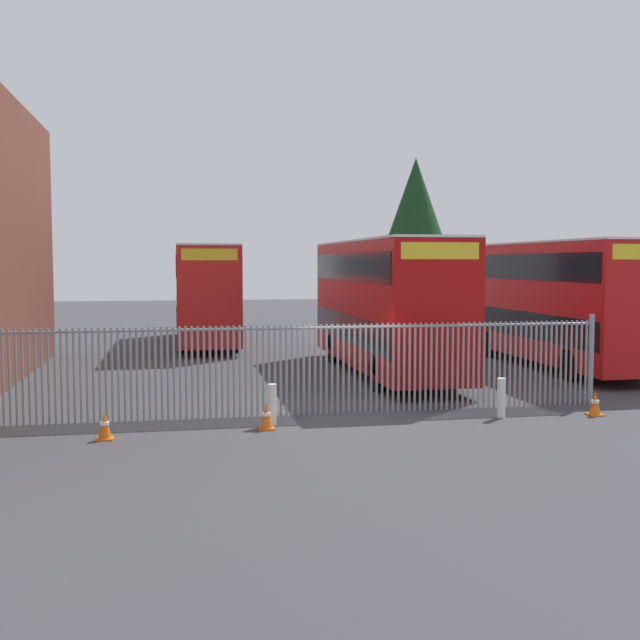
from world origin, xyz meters
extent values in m
plane|color=#3D3D42|center=(0.00, 8.00, 0.00)|extent=(100.00, 100.00, 0.00)
cylinder|color=gray|center=(-8.04, 0.00, 1.10)|extent=(0.06, 0.06, 2.20)
cylinder|color=gray|center=(-7.90, 0.00, 1.10)|extent=(0.06, 0.06, 2.20)
cylinder|color=gray|center=(-7.76, 0.00, 1.10)|extent=(0.06, 0.06, 2.20)
cylinder|color=gray|center=(-7.61, 0.00, 1.10)|extent=(0.06, 0.06, 2.20)
cylinder|color=gray|center=(-7.47, 0.00, 1.10)|extent=(0.06, 0.06, 2.20)
cylinder|color=gray|center=(-7.33, 0.00, 1.10)|extent=(0.06, 0.06, 2.20)
cylinder|color=gray|center=(-7.19, 0.00, 1.10)|extent=(0.06, 0.06, 2.20)
cylinder|color=gray|center=(-7.05, 0.00, 1.10)|extent=(0.06, 0.06, 2.20)
cylinder|color=gray|center=(-6.91, 0.00, 1.10)|extent=(0.06, 0.06, 2.20)
cylinder|color=gray|center=(-6.77, 0.00, 1.10)|extent=(0.06, 0.06, 2.20)
cylinder|color=gray|center=(-6.63, 0.00, 1.10)|extent=(0.06, 0.06, 2.20)
cylinder|color=gray|center=(-6.49, 0.00, 1.10)|extent=(0.06, 0.06, 2.20)
cylinder|color=gray|center=(-6.35, 0.00, 1.10)|extent=(0.06, 0.06, 2.20)
cylinder|color=gray|center=(-6.21, 0.00, 1.10)|extent=(0.06, 0.06, 2.20)
cylinder|color=gray|center=(-6.07, 0.00, 1.10)|extent=(0.06, 0.06, 2.20)
cylinder|color=gray|center=(-5.93, 0.00, 1.10)|extent=(0.06, 0.06, 2.20)
cylinder|color=gray|center=(-5.79, 0.00, 1.10)|extent=(0.06, 0.06, 2.20)
cylinder|color=gray|center=(-5.65, 0.00, 1.10)|extent=(0.06, 0.06, 2.20)
cylinder|color=gray|center=(-5.51, 0.00, 1.10)|extent=(0.06, 0.06, 2.20)
cylinder|color=gray|center=(-5.37, 0.00, 1.10)|extent=(0.06, 0.06, 2.20)
cylinder|color=gray|center=(-5.23, 0.00, 1.10)|extent=(0.06, 0.06, 2.20)
cylinder|color=gray|center=(-5.09, 0.00, 1.10)|extent=(0.06, 0.06, 2.20)
cylinder|color=gray|center=(-4.95, 0.00, 1.10)|extent=(0.06, 0.06, 2.20)
cylinder|color=gray|center=(-4.81, 0.00, 1.10)|extent=(0.06, 0.06, 2.20)
cylinder|color=gray|center=(-4.67, 0.00, 1.10)|extent=(0.06, 0.06, 2.20)
cylinder|color=gray|center=(-4.53, 0.00, 1.10)|extent=(0.06, 0.06, 2.20)
cylinder|color=gray|center=(-4.38, 0.00, 1.10)|extent=(0.06, 0.06, 2.20)
cylinder|color=gray|center=(-4.24, 0.00, 1.10)|extent=(0.06, 0.06, 2.20)
cylinder|color=gray|center=(-4.10, 0.00, 1.10)|extent=(0.06, 0.06, 2.20)
cylinder|color=gray|center=(-3.96, 0.00, 1.10)|extent=(0.06, 0.06, 2.20)
cylinder|color=gray|center=(-3.82, 0.00, 1.10)|extent=(0.06, 0.06, 2.20)
cylinder|color=gray|center=(-3.68, 0.00, 1.10)|extent=(0.06, 0.06, 2.20)
cylinder|color=gray|center=(-3.54, 0.00, 1.10)|extent=(0.06, 0.06, 2.20)
cylinder|color=gray|center=(-3.40, 0.00, 1.10)|extent=(0.06, 0.06, 2.20)
cylinder|color=gray|center=(-3.26, 0.00, 1.10)|extent=(0.06, 0.06, 2.20)
cylinder|color=gray|center=(-3.12, 0.00, 1.10)|extent=(0.06, 0.06, 2.20)
cylinder|color=gray|center=(-2.98, 0.00, 1.10)|extent=(0.06, 0.06, 2.20)
cylinder|color=gray|center=(-2.84, 0.00, 1.10)|extent=(0.06, 0.06, 2.20)
cylinder|color=gray|center=(-2.70, 0.00, 1.10)|extent=(0.06, 0.06, 2.20)
cylinder|color=gray|center=(-2.56, 0.00, 1.10)|extent=(0.06, 0.06, 2.20)
cylinder|color=gray|center=(-2.42, 0.00, 1.10)|extent=(0.06, 0.06, 2.20)
cylinder|color=gray|center=(-2.28, 0.00, 1.10)|extent=(0.06, 0.06, 2.20)
cylinder|color=gray|center=(-2.14, 0.00, 1.10)|extent=(0.06, 0.06, 2.20)
cylinder|color=gray|center=(-2.00, 0.00, 1.10)|extent=(0.06, 0.06, 2.20)
cylinder|color=gray|center=(-1.86, 0.00, 1.10)|extent=(0.06, 0.06, 2.20)
cylinder|color=gray|center=(-1.72, 0.00, 1.10)|extent=(0.06, 0.06, 2.20)
cylinder|color=gray|center=(-1.58, 0.00, 1.10)|extent=(0.06, 0.06, 2.20)
cylinder|color=gray|center=(-1.44, 0.00, 1.10)|extent=(0.06, 0.06, 2.20)
cylinder|color=gray|center=(-1.30, 0.00, 1.10)|extent=(0.06, 0.06, 2.20)
cylinder|color=gray|center=(-1.15, 0.00, 1.10)|extent=(0.06, 0.06, 2.20)
cylinder|color=gray|center=(-1.01, 0.00, 1.10)|extent=(0.06, 0.06, 2.20)
cylinder|color=gray|center=(-0.87, 0.00, 1.10)|extent=(0.06, 0.06, 2.20)
cylinder|color=gray|center=(-0.73, 0.00, 1.10)|extent=(0.06, 0.06, 2.20)
cylinder|color=gray|center=(-0.59, 0.00, 1.10)|extent=(0.06, 0.06, 2.20)
cylinder|color=gray|center=(-0.45, 0.00, 1.10)|extent=(0.06, 0.06, 2.20)
cylinder|color=gray|center=(-0.31, 0.00, 1.10)|extent=(0.06, 0.06, 2.20)
cylinder|color=gray|center=(-0.17, 0.00, 1.10)|extent=(0.06, 0.06, 2.20)
cylinder|color=gray|center=(-0.03, 0.00, 1.10)|extent=(0.06, 0.06, 2.20)
cylinder|color=gray|center=(0.11, 0.00, 1.10)|extent=(0.06, 0.06, 2.20)
cylinder|color=gray|center=(0.25, 0.00, 1.10)|extent=(0.06, 0.06, 2.20)
cylinder|color=gray|center=(0.39, 0.00, 1.10)|extent=(0.06, 0.06, 2.20)
cylinder|color=gray|center=(0.53, 0.00, 1.10)|extent=(0.06, 0.06, 2.20)
cylinder|color=gray|center=(0.67, 0.00, 1.10)|extent=(0.06, 0.06, 2.20)
cylinder|color=gray|center=(0.81, 0.00, 1.10)|extent=(0.06, 0.06, 2.20)
cylinder|color=gray|center=(0.95, 0.00, 1.10)|extent=(0.06, 0.06, 2.20)
cylinder|color=gray|center=(1.09, 0.00, 1.10)|extent=(0.06, 0.06, 2.20)
cylinder|color=gray|center=(1.23, 0.00, 1.10)|extent=(0.06, 0.06, 2.20)
cylinder|color=gray|center=(1.37, 0.00, 1.10)|extent=(0.06, 0.06, 2.20)
cylinder|color=gray|center=(1.51, 0.00, 1.10)|extent=(0.06, 0.06, 2.20)
cylinder|color=gray|center=(1.65, 0.00, 1.10)|extent=(0.06, 0.06, 2.20)
cylinder|color=gray|center=(1.79, 0.00, 1.10)|extent=(0.06, 0.06, 2.20)
cylinder|color=gray|center=(1.93, 0.00, 1.10)|extent=(0.06, 0.06, 2.20)
cylinder|color=gray|center=(2.08, 0.00, 1.10)|extent=(0.06, 0.06, 2.20)
cylinder|color=gray|center=(2.22, 0.00, 1.10)|extent=(0.06, 0.06, 2.20)
cylinder|color=gray|center=(2.36, 0.00, 1.10)|extent=(0.06, 0.06, 2.20)
cylinder|color=gray|center=(2.50, 0.00, 1.10)|extent=(0.06, 0.06, 2.20)
cylinder|color=gray|center=(2.64, 0.00, 1.10)|extent=(0.06, 0.06, 2.20)
cylinder|color=gray|center=(2.78, 0.00, 1.10)|extent=(0.06, 0.06, 2.20)
cylinder|color=gray|center=(2.92, 0.00, 1.10)|extent=(0.06, 0.06, 2.20)
cylinder|color=gray|center=(3.06, 0.00, 1.10)|extent=(0.06, 0.06, 2.20)
cylinder|color=gray|center=(3.20, 0.00, 1.10)|extent=(0.06, 0.06, 2.20)
cylinder|color=gray|center=(3.34, 0.00, 1.10)|extent=(0.06, 0.06, 2.20)
cylinder|color=gray|center=(3.48, 0.00, 1.10)|extent=(0.06, 0.06, 2.20)
cylinder|color=gray|center=(3.62, 0.00, 1.10)|extent=(0.06, 0.06, 2.20)
cylinder|color=gray|center=(3.76, 0.00, 1.10)|extent=(0.06, 0.06, 2.20)
cylinder|color=gray|center=(3.90, 0.00, 1.10)|extent=(0.06, 0.06, 2.20)
cylinder|color=gray|center=(4.04, 0.00, 1.10)|extent=(0.06, 0.06, 2.20)
cylinder|color=gray|center=(4.18, 0.00, 1.10)|extent=(0.06, 0.06, 2.20)
cylinder|color=gray|center=(4.32, 0.00, 1.10)|extent=(0.06, 0.06, 2.20)
cylinder|color=gray|center=(4.46, 0.00, 1.10)|extent=(0.06, 0.06, 2.20)
cylinder|color=gray|center=(4.60, 0.00, 1.10)|extent=(0.06, 0.06, 2.20)
cylinder|color=gray|center=(4.74, 0.00, 1.10)|extent=(0.06, 0.06, 2.20)
cylinder|color=gray|center=(4.88, 0.00, 1.10)|extent=(0.06, 0.06, 2.20)
cylinder|color=gray|center=(5.02, 0.00, 1.10)|extent=(0.06, 0.06, 2.20)
cylinder|color=gray|center=(5.16, 0.00, 1.10)|extent=(0.06, 0.06, 2.20)
cylinder|color=gray|center=(5.31, 0.00, 1.10)|extent=(0.06, 0.06, 2.20)
cylinder|color=gray|center=(5.45, 0.00, 1.10)|extent=(0.06, 0.06, 2.20)
cylinder|color=gray|center=(5.59, 0.00, 1.10)|extent=(0.06, 0.06, 2.20)
cylinder|color=gray|center=(5.73, 0.00, 1.10)|extent=(0.06, 0.06, 2.20)
cylinder|color=gray|center=(5.87, 0.00, 1.10)|extent=(0.06, 0.06, 2.20)
cylinder|color=gray|center=(6.01, 0.00, 1.10)|extent=(0.06, 0.06, 2.20)
cylinder|color=gray|center=(6.15, 0.00, 1.10)|extent=(0.06, 0.06, 2.20)
cylinder|color=gray|center=(6.29, 0.00, 1.10)|extent=(0.06, 0.06, 2.20)
cylinder|color=gray|center=(6.43, 0.00, 1.10)|extent=(0.06, 0.06, 2.20)
cylinder|color=gray|center=(-0.87, 0.00, 2.12)|extent=(14.61, 0.07, 0.07)
cylinder|color=gray|center=(6.43, 0.00, 1.18)|extent=(0.14, 0.14, 2.35)
cube|color=#B70C0C|center=(2.60, 6.30, 2.35)|extent=(2.50, 10.80, 4.00)
cube|color=black|center=(2.60, 6.30, 1.55)|extent=(2.54, 10.37, 0.90)
cube|color=black|center=(2.60, 6.30, 3.55)|extent=(2.54, 10.37, 0.90)
cube|color=yellow|center=(2.60, 0.95, 4.00)|extent=(2.12, 0.12, 0.44)
cube|color=silver|center=(2.60, 6.30, 4.38)|extent=(2.50, 10.80, 0.08)
cylinder|color=black|center=(1.50, 2.95, 0.52)|extent=(0.30, 1.04, 1.04)
cylinder|color=black|center=(3.70, 2.95, 0.52)|extent=(0.30, 1.04, 1.04)
cylinder|color=black|center=(1.50, 9.27, 0.52)|extent=(0.30, 1.04, 1.04)
cylinder|color=black|center=(3.70, 9.27, 0.52)|extent=(0.30, 1.04, 1.04)
cube|color=red|center=(8.98, 6.96, 2.35)|extent=(2.50, 10.80, 4.00)
cube|color=black|center=(8.98, 6.96, 1.55)|extent=(2.54, 10.37, 0.90)
cube|color=black|center=(8.98, 6.96, 3.55)|extent=(2.54, 10.37, 0.90)
cube|color=silver|center=(8.98, 6.96, 4.38)|extent=(2.50, 10.80, 0.08)
cylinder|color=black|center=(7.88, 3.61, 0.52)|extent=(0.30, 1.04, 1.04)
cylinder|color=black|center=(10.08, 3.61, 0.52)|extent=(0.30, 1.04, 1.04)
cylinder|color=black|center=(7.88, 9.93, 0.52)|extent=(0.30, 1.04, 1.04)
cylinder|color=black|center=(10.08, 9.93, 0.52)|extent=(0.30, 1.04, 1.04)
cube|color=red|center=(-2.90, 16.69, 2.35)|extent=(2.50, 10.80, 4.00)
cube|color=black|center=(-2.90, 16.69, 1.55)|extent=(2.54, 10.37, 0.90)
cube|color=black|center=(-2.90, 16.69, 3.55)|extent=(2.54, 10.37, 0.90)
cube|color=yellow|center=(-2.90, 11.34, 4.00)|extent=(2.12, 0.12, 0.44)
cube|color=silver|center=(-2.90, 16.69, 4.38)|extent=(2.50, 10.80, 0.08)
cylinder|color=black|center=(-4.00, 13.34, 0.52)|extent=(0.30, 1.04, 1.04)
cylinder|color=black|center=(-1.80, 13.34, 0.52)|extent=(0.30, 1.04, 1.04)
cylinder|color=black|center=(-4.00, 19.66, 0.52)|extent=(0.30, 1.04, 1.04)
cylinder|color=black|center=(-1.80, 19.66, 0.52)|extent=(0.30, 1.04, 1.04)
cylinder|color=silver|center=(-2.06, -1.08, 0.47)|extent=(0.20, 0.20, 0.95)
cylinder|color=silver|center=(3.42, -1.20, 0.47)|extent=(0.20, 0.20, 0.95)
cube|color=orange|center=(-5.67, -1.82, 0.02)|extent=(0.34, 0.34, 0.04)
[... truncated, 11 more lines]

